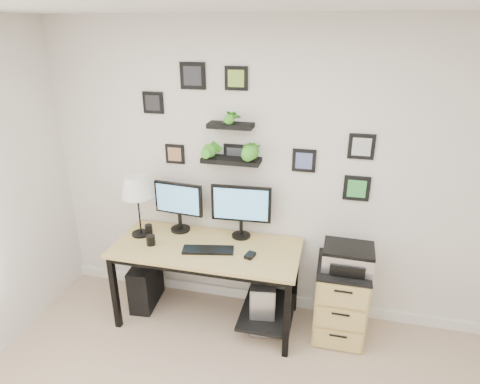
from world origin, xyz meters
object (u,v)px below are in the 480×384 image
(monitor_right, at_px, (241,207))
(pc_tower_black, at_px, (146,283))
(pc_tower_grey, at_px, (263,298))
(file_cabinet, at_px, (340,299))
(table_lamp, at_px, (137,188))
(printer, at_px, (348,257))
(desk, at_px, (212,257))
(monitor_left, at_px, (179,203))
(mug, at_px, (151,240))

(monitor_right, bearing_deg, pc_tower_black, -169.43)
(pc_tower_grey, height_order, file_cabinet, file_cabinet)
(file_cabinet, bearing_deg, pc_tower_grey, -178.50)
(table_lamp, xyz_separation_m, pc_tower_grey, (1.14, 0.01, -0.96))
(pc_tower_grey, distance_m, printer, 0.86)
(desk, height_order, pc_tower_grey, desk)
(monitor_right, xyz_separation_m, printer, (0.93, -0.15, -0.28))
(monitor_left, bearing_deg, pc_tower_grey, -10.41)
(desk, xyz_separation_m, file_cabinet, (1.12, 0.06, -0.29))
(monitor_right, distance_m, table_lamp, 0.92)
(monitor_right, distance_m, file_cabinet, 1.16)
(monitor_right, height_order, printer, monitor_right)
(monitor_right, relative_size, file_cabinet, 0.79)
(table_lamp, bearing_deg, printer, 0.54)
(pc_tower_black, bearing_deg, printer, -4.36)
(monitor_left, bearing_deg, monitor_right, 1.17)
(monitor_right, bearing_deg, desk, -136.42)
(monitor_left, relative_size, printer, 1.15)
(monitor_left, bearing_deg, mug, -115.34)
(pc_tower_black, bearing_deg, monitor_right, 5.71)
(printer, bearing_deg, pc_tower_black, -179.50)
(pc_tower_grey, relative_size, file_cabinet, 0.76)
(file_cabinet, bearing_deg, desk, -177.04)
(mug, bearing_deg, pc_tower_black, 138.53)
(mug, xyz_separation_m, pc_tower_grey, (0.97, 0.16, -0.55))
(monitor_left, height_order, file_cabinet, monitor_left)
(monitor_right, xyz_separation_m, mug, (-0.72, -0.32, -0.25))
(desk, relative_size, pc_tower_black, 3.66)
(monitor_right, relative_size, table_lamp, 0.94)
(desk, bearing_deg, pc_tower_black, 176.98)
(mug, bearing_deg, table_lamp, 137.80)
(table_lamp, bearing_deg, mug, -42.20)
(pc_tower_grey, bearing_deg, table_lamp, -179.71)
(monitor_left, xyz_separation_m, printer, (1.51, -0.14, -0.26))
(monitor_left, xyz_separation_m, pc_tower_grey, (0.82, -0.15, -0.78))
(mug, bearing_deg, pc_tower_grey, 9.33)
(monitor_right, bearing_deg, monitor_left, -178.83)
(pc_tower_black, bearing_deg, monitor_left, 20.98)
(monitor_right, height_order, table_lamp, table_lamp)
(pc_tower_grey, bearing_deg, printer, 0.95)
(monitor_left, distance_m, monitor_right, 0.58)
(monitor_right, distance_m, printer, 0.98)
(monitor_right, distance_m, pc_tower_black, 1.23)
(file_cabinet, height_order, printer, printer)
(pc_tower_grey, bearing_deg, file_cabinet, 1.50)
(desk, distance_m, pc_tower_black, 0.80)
(file_cabinet, bearing_deg, table_lamp, -179.26)
(pc_tower_black, height_order, file_cabinet, file_cabinet)
(monitor_left, xyz_separation_m, monitor_right, (0.58, 0.01, 0.02))
(monitor_right, relative_size, printer, 1.30)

